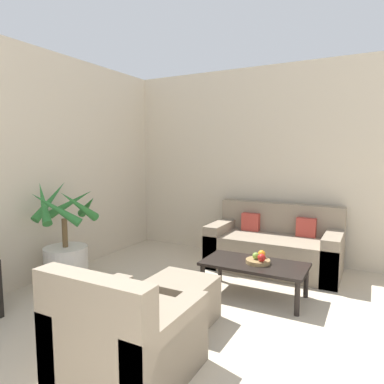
{
  "coord_description": "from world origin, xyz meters",
  "views": [
    {
      "loc": [
        0.13,
        1.18,
        1.5
      ],
      "look_at": [
        -1.93,
        5.05,
        1.0
      ],
      "focal_mm": 32.0,
      "sensor_mm": 36.0,
      "label": 1
    }
  ],
  "objects_px": {
    "coffee_table": "(254,267)",
    "apple_green": "(256,256)",
    "sofa_loveseat": "(274,247)",
    "armchair": "(125,339)",
    "ottoman": "(182,300)",
    "potted_palm": "(66,251)",
    "apple_red": "(262,258)",
    "orange_fruit": "(262,254)",
    "fruit_bowl": "(258,261)"
  },
  "relations": [
    {
      "from": "potted_palm",
      "to": "coffee_table",
      "type": "distance_m",
      "value": 2.1
    },
    {
      "from": "apple_red",
      "to": "ottoman",
      "type": "relative_size",
      "value": 0.15
    },
    {
      "from": "fruit_bowl",
      "to": "apple_green",
      "type": "xyz_separation_m",
      "value": [
        -0.02,
        -0.0,
        0.06
      ]
    },
    {
      "from": "potted_palm",
      "to": "coffee_table",
      "type": "relative_size",
      "value": 1.13
    },
    {
      "from": "sofa_loveseat",
      "to": "orange_fruit",
      "type": "height_order",
      "value": "sofa_loveseat"
    },
    {
      "from": "coffee_table",
      "to": "apple_red",
      "type": "xyz_separation_m",
      "value": [
        0.09,
        -0.04,
        0.12
      ]
    },
    {
      "from": "armchair",
      "to": "potted_palm",
      "type": "bearing_deg",
      "value": 149.41
    },
    {
      "from": "sofa_loveseat",
      "to": "ottoman",
      "type": "xyz_separation_m",
      "value": [
        -0.36,
        -1.77,
        -0.09
      ]
    },
    {
      "from": "armchair",
      "to": "ottoman",
      "type": "xyz_separation_m",
      "value": [
        -0.04,
        0.85,
        -0.07
      ]
    },
    {
      "from": "sofa_loveseat",
      "to": "coffee_table",
      "type": "height_order",
      "value": "sofa_loveseat"
    },
    {
      "from": "sofa_loveseat",
      "to": "armchair",
      "type": "relative_size",
      "value": 1.96
    },
    {
      "from": "potted_palm",
      "to": "orange_fruit",
      "type": "distance_m",
      "value": 2.18
    },
    {
      "from": "apple_red",
      "to": "apple_green",
      "type": "xyz_separation_m",
      "value": [
        -0.08,
        0.05,
        -0.01
      ]
    },
    {
      "from": "apple_green",
      "to": "ottoman",
      "type": "distance_m",
      "value": 0.95
    },
    {
      "from": "sofa_loveseat",
      "to": "orange_fruit",
      "type": "xyz_separation_m",
      "value": [
        0.09,
        -0.87,
        0.16
      ]
    },
    {
      "from": "potted_palm",
      "to": "apple_red",
      "type": "distance_m",
      "value": 2.17
    },
    {
      "from": "sofa_loveseat",
      "to": "apple_red",
      "type": "relative_size",
      "value": 20.16
    },
    {
      "from": "orange_fruit",
      "to": "armchair",
      "type": "bearing_deg",
      "value": -103.39
    },
    {
      "from": "sofa_loveseat",
      "to": "fruit_bowl",
      "type": "distance_m",
      "value": 0.96
    },
    {
      "from": "coffee_table",
      "to": "apple_green",
      "type": "height_order",
      "value": "apple_green"
    },
    {
      "from": "apple_red",
      "to": "ottoman",
      "type": "height_order",
      "value": "apple_red"
    },
    {
      "from": "apple_green",
      "to": "orange_fruit",
      "type": "distance_m",
      "value": 0.09
    },
    {
      "from": "potted_palm",
      "to": "apple_red",
      "type": "xyz_separation_m",
      "value": [
        2.07,
        0.66,
        0.04
      ]
    },
    {
      "from": "ottoman",
      "to": "fruit_bowl",
      "type": "bearing_deg",
      "value": 61.69
    },
    {
      "from": "ottoman",
      "to": "sofa_loveseat",
      "type": "bearing_deg",
      "value": 78.36
    },
    {
      "from": "coffee_table",
      "to": "apple_green",
      "type": "xyz_separation_m",
      "value": [
        0.01,
        0.01,
        0.12
      ]
    },
    {
      "from": "orange_fruit",
      "to": "armchair",
      "type": "xyz_separation_m",
      "value": [
        -0.42,
        -1.75,
        -0.18
      ]
    },
    {
      "from": "fruit_bowl",
      "to": "apple_green",
      "type": "height_order",
      "value": "apple_green"
    },
    {
      "from": "sofa_loveseat",
      "to": "armchair",
      "type": "xyz_separation_m",
      "value": [
        -0.32,
        -2.62,
        -0.02
      ]
    },
    {
      "from": "apple_red",
      "to": "fruit_bowl",
      "type": "bearing_deg",
      "value": 136.34
    },
    {
      "from": "sofa_loveseat",
      "to": "apple_red",
      "type": "height_order",
      "value": "sofa_loveseat"
    },
    {
      "from": "sofa_loveseat",
      "to": "ottoman",
      "type": "height_order",
      "value": "sofa_loveseat"
    },
    {
      "from": "apple_red",
      "to": "ottoman",
      "type": "distance_m",
      "value": 0.95
    },
    {
      "from": "apple_green",
      "to": "ottoman",
      "type": "height_order",
      "value": "apple_green"
    },
    {
      "from": "apple_green",
      "to": "potted_palm",
      "type": "bearing_deg",
      "value": -160.31
    },
    {
      "from": "sofa_loveseat",
      "to": "ottoman",
      "type": "distance_m",
      "value": 1.81
    },
    {
      "from": "apple_red",
      "to": "coffee_table",
      "type": "bearing_deg",
      "value": 153.93
    },
    {
      "from": "potted_palm",
      "to": "fruit_bowl",
      "type": "height_order",
      "value": "potted_palm"
    },
    {
      "from": "potted_palm",
      "to": "apple_red",
      "type": "bearing_deg",
      "value": 17.8
    },
    {
      "from": "coffee_table",
      "to": "ottoman",
      "type": "height_order",
      "value": "ottoman"
    },
    {
      "from": "sofa_loveseat",
      "to": "apple_green",
      "type": "bearing_deg",
      "value": -86.71
    },
    {
      "from": "apple_red",
      "to": "apple_green",
      "type": "relative_size",
      "value": 1.15
    },
    {
      "from": "fruit_bowl",
      "to": "armchair",
      "type": "relative_size",
      "value": 0.3
    },
    {
      "from": "potted_palm",
      "to": "ottoman",
      "type": "height_order",
      "value": "potted_palm"
    },
    {
      "from": "apple_red",
      "to": "armchair",
      "type": "bearing_deg",
      "value": -105.64
    },
    {
      "from": "fruit_bowl",
      "to": "potted_palm",
      "type": "bearing_deg",
      "value": -160.49
    },
    {
      "from": "sofa_loveseat",
      "to": "orange_fruit",
      "type": "bearing_deg",
      "value": -83.89
    },
    {
      "from": "coffee_table",
      "to": "orange_fruit",
      "type": "xyz_separation_m",
      "value": [
        0.05,
        0.09,
        0.12
      ]
    },
    {
      "from": "fruit_bowl",
      "to": "apple_red",
      "type": "height_order",
      "value": "apple_red"
    },
    {
      "from": "sofa_loveseat",
      "to": "apple_red",
      "type": "bearing_deg",
      "value": -82.56
    }
  ]
}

